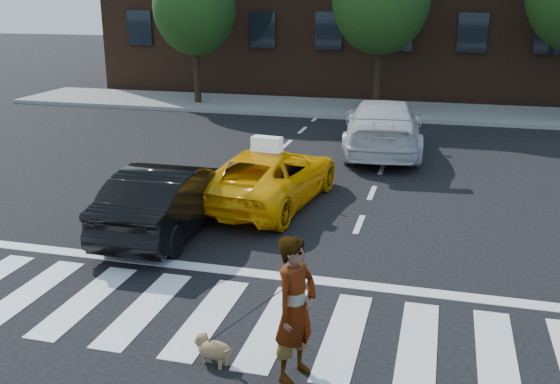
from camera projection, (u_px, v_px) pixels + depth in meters
name	position (u px, v px, depth m)	size (l,w,h in m)	color
ground	(208.00, 317.00, 9.07)	(120.00, 120.00, 0.00)	black
crosswalk	(208.00, 317.00, 9.07)	(13.00, 2.40, 0.01)	silver
stop_line	(242.00, 272.00, 10.54)	(12.00, 0.30, 0.01)	silver
sidewalk_far	(365.00, 109.00, 25.18)	(30.00, 4.00, 0.15)	slate
taxi	(270.00, 176.00, 13.90)	(2.05, 4.46, 1.24)	#FFAF05
black_sedan	(169.00, 197.00, 12.25)	(1.44, 4.12, 1.36)	black
white_suv	(383.00, 126.00, 18.38)	(2.20, 5.41, 1.57)	silver
woman	(295.00, 309.00, 7.40)	(0.67, 0.44, 1.83)	#999999
dog	(212.00, 348.00, 7.89)	(0.60, 0.38, 0.35)	olive
taxi_sign	(267.00, 144.00, 13.48)	(0.65, 0.28, 0.32)	white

